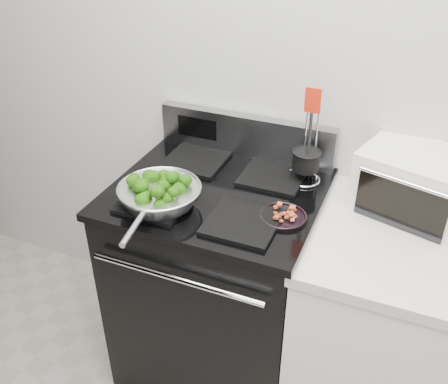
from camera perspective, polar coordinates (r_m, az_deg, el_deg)
The scene contains 8 objects.
back_wall at distance 1.95m, azimuth 11.61°, elevation 13.47°, with size 4.00×0.02×2.70m, color beige.
gas_range at distance 2.19m, azimuth -0.67°, elevation -9.98°, with size 0.79×0.69×1.13m.
counter at distance 2.10m, azimuth 17.32°, elevation -15.00°, with size 0.62×0.68×0.92m.
skillet at distance 1.80m, azimuth -7.40°, elevation -0.25°, with size 0.31×0.48×0.07m.
broccoli_pile at distance 1.79m, azimuth -7.41°, elevation 0.28°, with size 0.24×0.24×0.08m, color black, non-canonical shape.
bacon_plate at distance 1.75m, azimuth 6.78°, elevation -2.51°, with size 0.17×0.17×0.04m.
utensil_holder at distance 1.95m, azimuth 9.32°, elevation 3.02°, with size 0.13×0.13×0.39m.
toaster_oven at distance 1.91m, azimuth 21.23°, elevation 1.00°, with size 0.46×0.39×0.23m.
Camera 1 is at (0.35, -0.07, 1.96)m, focal length 40.00 mm.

